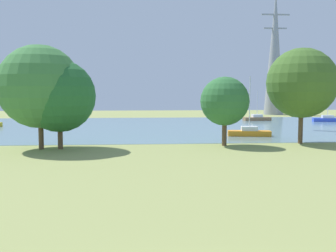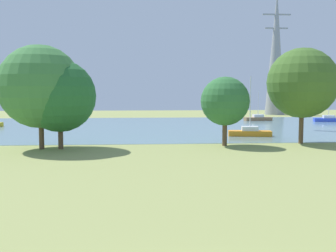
# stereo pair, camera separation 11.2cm
# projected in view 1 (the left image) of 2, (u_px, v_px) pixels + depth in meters

# --- Properties ---
(ground_plane) EXTENTS (160.00, 160.00, 0.00)m
(ground_plane) POSITION_uv_depth(u_px,v_px,m) (157.00, 158.00, 30.18)
(ground_plane) COLOR #8C9351
(water_surface) EXTENTS (140.00, 40.00, 0.02)m
(water_surface) POSITION_uv_depth(u_px,v_px,m) (147.00, 126.00, 57.99)
(water_surface) COLOR slate
(water_surface) RESTS_ON ground
(sailboat_blue) EXTENTS (5.01, 2.48, 5.47)m
(sailboat_blue) POSITION_uv_depth(u_px,v_px,m) (327.00, 119.00, 67.54)
(sailboat_blue) COLOR blue
(sailboat_blue) RESTS_ON water_surface
(sailboat_orange) EXTENTS (4.98, 2.27, 6.82)m
(sailboat_orange) POSITION_uv_depth(u_px,v_px,m) (249.00, 132.00, 45.18)
(sailboat_orange) COLOR orange
(sailboat_orange) RESTS_ON water_surface
(sailboat_brown) EXTENTS (4.92, 1.94, 5.15)m
(sailboat_brown) POSITION_uv_depth(u_px,v_px,m) (257.00, 118.00, 69.96)
(sailboat_brown) COLOR brown
(sailboat_brown) RESTS_ON water_surface
(tree_west_far) EXTENTS (7.27, 7.27, 9.12)m
(tree_west_far) POSITION_uv_depth(u_px,v_px,m) (40.00, 87.00, 34.45)
(tree_west_far) COLOR brown
(tree_west_far) RESTS_ON ground
(tree_west_near) EXTENTS (6.34, 6.34, 7.84)m
(tree_west_near) POSITION_uv_depth(u_px,v_px,m) (59.00, 96.00, 34.62)
(tree_west_near) COLOR brown
(tree_west_near) RESTS_ON ground
(tree_east_near) EXTENTS (4.55, 4.55, 6.45)m
(tree_east_near) POSITION_uv_depth(u_px,v_px,m) (225.00, 101.00, 36.81)
(tree_east_near) COLOR brown
(tree_east_near) RESTS_ON ground
(tree_mid_shore) EXTENTS (6.78, 6.78, 9.28)m
(tree_mid_shore) POSITION_uv_depth(u_px,v_px,m) (302.00, 83.00, 38.29)
(tree_mid_shore) COLOR brown
(tree_mid_shore) RESTS_ON ground
(electricity_pylon) EXTENTS (6.40, 4.40, 27.79)m
(electricity_pylon) POSITION_uv_depth(u_px,v_px,m) (275.00, 52.00, 88.58)
(electricity_pylon) COLOR gray
(electricity_pylon) RESTS_ON ground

